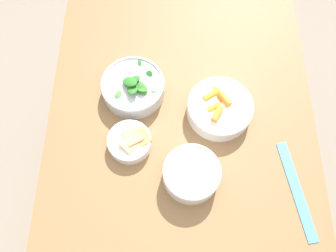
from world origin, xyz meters
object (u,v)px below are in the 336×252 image
(bowl_carrots, at_px, (219,108))
(ruler, at_px, (296,190))
(bowl_beans_hotdog, at_px, (191,174))
(bowl_greens, at_px, (133,87))
(bowl_cookies, at_px, (130,141))

(bowl_carrots, height_order, ruler, bowl_carrots)
(bowl_beans_hotdog, xyz_separation_m, ruler, (0.03, 0.28, -0.03))
(bowl_carrots, xyz_separation_m, bowl_greens, (-0.07, -0.25, 0.00))
(bowl_carrots, xyz_separation_m, bowl_cookies, (0.10, -0.25, -0.01))
(bowl_greens, bearing_deg, bowl_cookies, -0.48)
(bowl_greens, height_order, ruler, bowl_greens)
(bowl_carrots, relative_size, bowl_beans_hotdog, 1.24)
(bowl_cookies, height_order, ruler, bowl_cookies)
(bowl_carrots, distance_m, bowl_beans_hotdog, 0.21)
(bowl_cookies, xyz_separation_m, ruler, (0.13, 0.45, -0.02))
(bowl_greens, xyz_separation_m, bowl_cookies, (0.17, -0.00, -0.01))
(bowl_carrots, relative_size, ruler, 0.69)
(bowl_greens, relative_size, bowl_cookies, 1.48)
(ruler, bearing_deg, bowl_beans_hotdog, -96.68)
(bowl_carrots, height_order, bowl_greens, bowl_greens)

